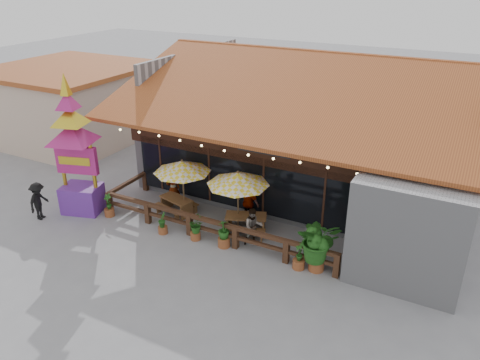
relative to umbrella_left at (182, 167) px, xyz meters
The scene contains 19 objects.
ground 4.25m from the umbrella_left, 11.74° to the right, with size 100.00×100.00×0.00m, color gray.
restaurant_building 7.01m from the umbrella_left, 56.82° to the left, with size 15.50×14.73×6.09m.
patio_railing 2.28m from the umbrella_left, 37.32° to the right, with size 10.00×2.60×0.92m.
neighbor_building 12.57m from the umbrella_left, 155.29° to the left, with size 8.40×8.40×4.22m.
umbrella_left is the anchor object (origin of this frame).
umbrella_right 2.58m from the umbrella_left, ahead, with size 3.15×3.15×2.56m.
picnic_table_left 1.75m from the umbrella_left, behind, with size 1.70×1.56×0.69m.
picnic_table_right 3.35m from the umbrella_left, ahead, with size 1.96×1.85×0.75m.
thai_sign_tower 4.48m from the umbrella_left, 157.04° to the right, with size 2.89×2.89×6.29m.
tropical_plant 6.36m from the umbrella_left, 10.77° to the right, with size 1.83×1.73×2.00m.
diner_a 1.76m from the umbrella_left, 149.10° to the left, with size 0.56×0.37×1.54m, color #381D12.
diner_b 3.87m from the umbrella_left, 11.18° to the right, with size 0.71×0.56×1.47m, color #381D12.
diner_c 3.01m from the umbrella_left, 14.86° to the left, with size 1.04×0.43×1.78m, color #381D12.
pedestrian 6.02m from the umbrella_left, 149.18° to the right, with size 1.03×0.59×1.60m, color black.
planter_a 3.57m from the umbrella_left, 150.56° to the right, with size 0.41×0.41×1.00m.
planter_b 2.41m from the umbrella_left, 87.02° to the right, with size 0.37×0.37×0.90m.
planter_c 2.61m from the umbrella_left, 44.54° to the right, with size 0.76×0.74×0.95m.
planter_d 3.40m from the umbrella_left, 27.14° to the right, with size 0.59×0.59×1.11m.
planter_e 6.02m from the umbrella_left, 13.76° to the right, with size 0.42×0.44×1.02m.
Camera 1 is at (6.45, -13.39, 9.44)m, focal length 35.00 mm.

